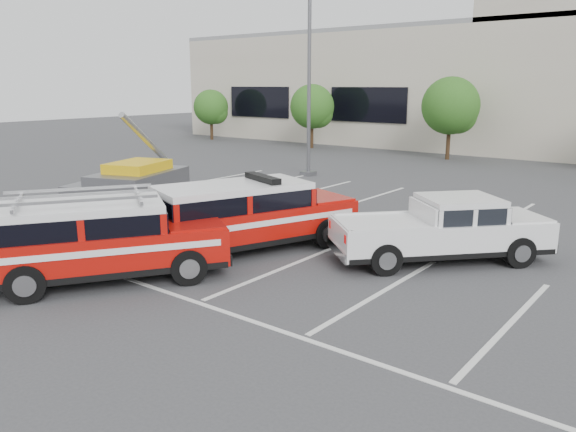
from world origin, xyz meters
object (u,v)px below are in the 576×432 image
object	(u,v)px
tree_far_left	(212,108)
tree_mid_left	(452,108)
utility_rig	(135,183)
ladder_suv	(103,245)
tree_left	(313,108)
fire_chief_suv	(247,220)
light_pole_left	(309,67)
white_pickup	(442,236)

from	to	relation	value
tree_far_left	tree_mid_left	size ratio (longest dim) A/B	0.82
tree_far_left	utility_rig	distance (m)	24.65
tree_far_left	ladder_suv	size ratio (longest dim) A/B	0.73
ladder_suv	utility_rig	world-z (taller)	utility_rig
tree_left	ladder_suv	size ratio (longest dim) A/B	0.80
tree_far_left	utility_rig	bearing A→B (deg)	-51.37
utility_rig	tree_far_left	bearing A→B (deg)	109.72
tree_far_left	fire_chief_suv	size ratio (longest dim) A/B	0.66
fire_chief_suv	utility_rig	distance (m)	8.10
light_pole_left	tree_left	bearing A→B (deg)	124.52
tree_left	fire_chief_suv	xyz separation A→B (m)	(13.14, -21.39, -1.95)
tree_mid_left	utility_rig	xyz separation A→B (m)	(-4.66, -19.20, -2.36)
light_pole_left	utility_rig	xyz separation A→B (m)	(-1.56, -9.16, -4.50)
light_pole_left	ladder_suv	bearing A→B (deg)	-70.83
tree_left	ladder_suv	world-z (taller)	tree_left
tree_left	white_pickup	xyz separation A→B (m)	(17.67, -19.08, -2.12)
tree_far_left	tree_mid_left	distance (m)	20.01
tree_left	white_pickup	world-z (taller)	tree_left
tree_far_left	light_pole_left	size ratio (longest dim) A/B	0.39
tree_left	light_pole_left	xyz separation A→B (m)	(6.91, -10.05, 2.41)
tree_left	ladder_suv	xyz separation A→B (m)	(12.19, -25.23, -1.95)
fire_chief_suv	ladder_suv	size ratio (longest dim) A/B	1.10
light_pole_left	white_pickup	xyz separation A→B (m)	(10.76, -9.04, -4.53)
white_pickup	fire_chief_suv	bearing A→B (deg)	-110.83
fire_chief_suv	ladder_suv	xyz separation A→B (m)	(-0.95, -3.84, 0.00)
tree_far_left	light_pole_left	world-z (taller)	light_pole_left
tree_far_left	tree_mid_left	xyz separation A→B (m)	(20.00, 0.00, 0.54)
light_pole_left	tree_far_left	bearing A→B (deg)	149.29
tree_far_left	ladder_suv	distance (m)	33.64
white_pickup	utility_rig	world-z (taller)	utility_rig
tree_mid_left	utility_rig	distance (m)	19.90
tree_left	white_pickup	bearing A→B (deg)	-47.20
light_pole_left	fire_chief_suv	bearing A→B (deg)	-61.21
white_pickup	tree_far_left	bearing A→B (deg)	-172.40
tree_mid_left	light_pole_left	size ratio (longest dim) A/B	0.47
tree_left	light_pole_left	bearing A→B (deg)	-55.48
light_pole_left	utility_rig	distance (m)	10.32
tree_far_left	white_pickup	bearing A→B (deg)	-34.59
light_pole_left	white_pickup	world-z (taller)	light_pole_left
tree_far_left	white_pickup	distance (m)	33.66
tree_left	light_pole_left	size ratio (longest dim) A/B	0.43
tree_far_left	tree_left	size ratio (longest dim) A/B	0.90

